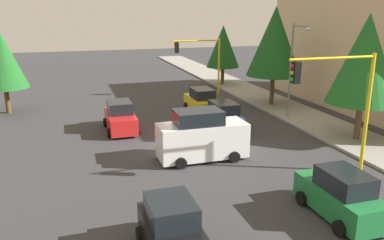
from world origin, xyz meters
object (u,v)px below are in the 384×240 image
Objects in this scene: traffic_signal_far_left at (200,56)px; car_green at (340,196)px; tree_roadside_mid at (275,41)px; delivery_van_white at (202,137)px; tree_roadside_far at (223,47)px; car_red at (120,118)px; car_black at (172,232)px; car_yellow at (201,102)px; tree_opposite_side at (2,59)px; traffic_signal_near_left at (339,92)px; street_lamp_curbside at (294,61)px; tree_roadside_near at (365,59)px; car_blue at (223,117)px.

traffic_signal_far_left is 1.31× the size of car_green.
tree_roadside_mid reaches higher than delivery_van_white.
car_red is at bearing -43.57° from tree_roadside_far.
traffic_signal_far_left is 7.60m from tree_roadside_mid.
traffic_signal_far_left is 23.82m from car_green.
tree_roadside_far is at bearing 155.29° from car_black.
car_yellow is (6.49, -2.07, -2.85)m from traffic_signal_far_left.
tree_opposite_side is 1.62× the size of car_green.
tree_roadside_mid reaches higher than tree_opposite_side.
traffic_signal_near_left is 1.13× the size of traffic_signal_far_left.
street_lamp_curbside reaches higher than traffic_signal_far_left.
traffic_signal_near_left is 20.01m from traffic_signal_far_left.
street_lamp_curbside is at bearing 137.36° from car_black.
tree_roadside_mid is 7.87m from car_yellow.
car_black is at bearing -85.39° from car_green.
car_yellow is at bearing -85.63° from tree_roadside_mid.
tree_opposite_side is (-8.39, -20.20, -0.11)m from street_lamp_curbside.
tree_roadside_near is (-4.00, 4.76, 0.89)m from traffic_signal_near_left.
traffic_signal_far_left is at bearing 161.68° from delivery_van_white.
traffic_signal_far_left is 11.00m from street_lamp_curbside.
tree_roadside_mid is (6.00, 4.37, 1.64)m from traffic_signal_far_left.
tree_roadside_far is at bearing 171.09° from traffic_signal_near_left.
traffic_signal_far_left is 16.78m from tree_roadside_near.
tree_roadside_near reaches higher than tree_roadside_far.
street_lamp_curbside reaches higher than car_black.
car_yellow is 1.02× the size of car_blue.
delivery_van_white is 1.17× the size of car_yellow.
delivery_van_white is at bearing 155.07° from car_black.
delivery_van_white is 5.60m from car_blue.
tree_roadside_near is 25.67m from tree_opposite_side.
car_yellow is (-3.90, -5.64, -3.45)m from street_lamp_curbside.
tree_roadside_near is 20.05m from tree_roadside_far.
car_yellow is (-17.62, 7.00, 0.00)m from car_black.
car_green is (3.56, -2.24, -3.30)m from traffic_signal_near_left.
car_green is at bearing -42.81° from tree_roadside_near.
tree_opposite_side is 11.22m from car_red.
street_lamp_curbside reaches higher than car_red.
tree_roadside_near is 1.93× the size of car_green.
tree_opposite_side is at bearing -107.15° from car_yellow.
traffic_signal_near_left is 24.58m from tree_opposite_side.
tree_opposite_side is 21.36m from tree_roadside_far.
car_blue is (9.34, 14.42, -3.34)m from tree_opposite_side.
tree_opposite_side reaches higher than tree_roadside_far.
delivery_van_white is at bearing -18.74° from car_yellow.
car_red is (7.32, 7.83, -3.34)m from tree_opposite_side.
tree_roadside_near reaches higher than traffic_signal_near_left.
tree_roadside_mid is 1.71× the size of delivery_van_white.
car_red is (9.32, -8.80, -2.85)m from traffic_signal_far_left.
tree_opposite_side is at bearing -112.55° from street_lamp_curbside.
tree_roadside_mid reaches higher than car_yellow.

